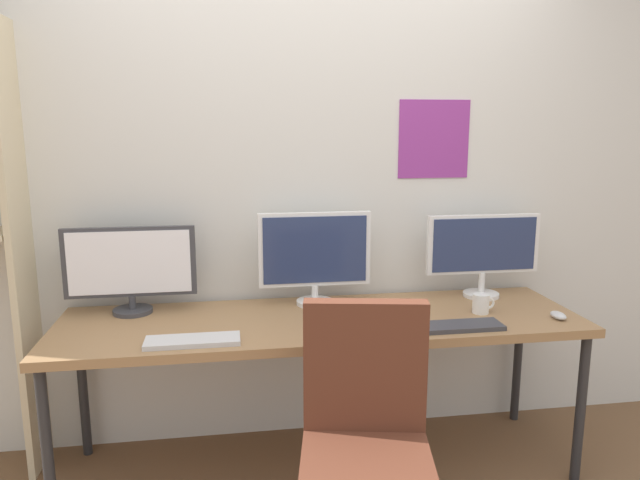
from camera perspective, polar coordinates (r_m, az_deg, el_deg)
name	(u,v)px	position (r m, az deg, el deg)	size (l,w,h in m)	color
wall_back	(309,185)	(2.96, -1.11, 5.36)	(4.75, 0.11, 2.60)	silver
desk	(322,328)	(2.68, 0.17, -8.59)	(2.35, 0.68, 0.74)	#936D47
office_chair	(365,474)	(2.20, 4.43, -21.84)	(0.52, 0.52, 0.99)	#2D2D33
monitor_left	(130,267)	(2.82, -18.03, -2.48)	(0.59, 0.18, 0.40)	#38383D
monitor_center	(315,254)	(2.80, -0.52, -1.41)	(0.54, 0.18, 0.45)	silver
monitor_right	(483,250)	(3.05, 15.62, -0.90)	(0.58, 0.18, 0.42)	silver
keyboard_left	(193,341)	(2.42, -12.31, -9.58)	(0.38, 0.13, 0.02)	silver
keyboard_right	(459,326)	(2.60, 13.40, -8.17)	(0.37, 0.13, 0.02)	#38383D
computer_mouse	(558,315)	(2.86, 22.22, -6.82)	(0.06, 0.10, 0.03)	silver
laptop_closed	(355,321)	(2.59, 3.42, -7.93)	(0.32, 0.22, 0.02)	silver
coffee_mug	(481,304)	(2.83, 15.45, -5.99)	(0.11, 0.08, 0.09)	white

